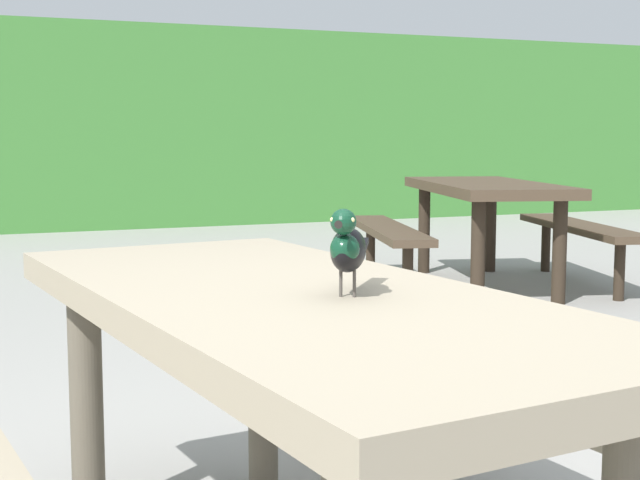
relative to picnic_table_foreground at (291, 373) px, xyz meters
The scene contains 4 objects.
hedge_wall 9.32m from the picnic_table_foreground, 90.16° to the left, with size 28.00×1.57×2.33m, color #428438.
picnic_table_foreground is the anchor object (origin of this frame).
bird_grackle 0.33m from the picnic_table_foreground, 63.17° to the right, with size 0.18×0.25×0.18m.
picnic_table_mid_left 4.60m from the picnic_table_foreground, 51.98° to the left, with size 2.07×2.09×0.74m.
Camera 1 is at (-0.65, -1.58, 1.07)m, focal length 51.05 mm.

